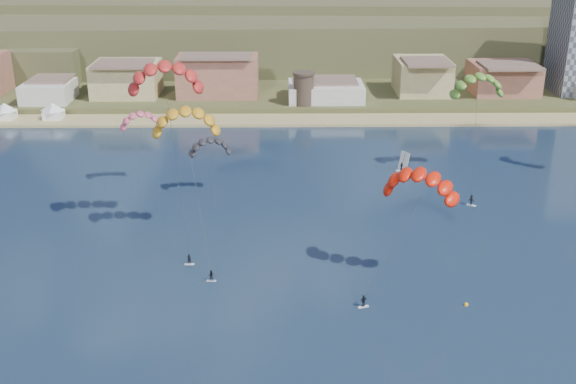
{
  "coord_description": "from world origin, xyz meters",
  "views": [
    {
      "loc": [
        -1.07,
        -65.29,
        48.73
      ],
      "look_at": [
        0.0,
        32.0,
        10.0
      ],
      "focal_mm": 43.83,
      "sensor_mm": 36.0,
      "label": 1
    }
  ],
  "objects_px": {
    "watchtower": "(304,88)",
    "windsurfer": "(402,165)",
    "kitesurfer_red": "(165,72)",
    "kitesurfer_yellow": "(186,117)",
    "buoy": "(466,305)",
    "kitesurfer_green": "(478,83)",
    "kitesurfer_orange": "(421,179)"
  },
  "relations": [
    {
      "from": "kitesurfer_green",
      "to": "windsurfer",
      "type": "relative_size",
      "value": 6.08
    },
    {
      "from": "watchtower",
      "to": "kitesurfer_yellow",
      "type": "xyz_separation_m",
      "value": [
        -20.22,
        -77.7,
        14.03
      ]
    },
    {
      "from": "watchtower",
      "to": "windsurfer",
      "type": "bearing_deg",
      "value": -67.72
    },
    {
      "from": "watchtower",
      "to": "kitesurfer_orange",
      "type": "bearing_deg",
      "value": -81.9
    },
    {
      "from": "kitesurfer_orange",
      "to": "watchtower",
      "type": "bearing_deg",
      "value": 98.1
    },
    {
      "from": "kitesurfer_yellow",
      "to": "buoy",
      "type": "height_order",
      "value": "kitesurfer_yellow"
    },
    {
      "from": "kitesurfer_yellow",
      "to": "kitesurfer_green",
      "type": "height_order",
      "value": "kitesurfer_yellow"
    },
    {
      "from": "kitesurfer_orange",
      "to": "kitesurfer_green",
      "type": "bearing_deg",
      "value": 66.28
    },
    {
      "from": "kitesurfer_red",
      "to": "buoy",
      "type": "height_order",
      "value": "kitesurfer_red"
    },
    {
      "from": "buoy",
      "to": "kitesurfer_green",
      "type": "bearing_deg",
      "value": 75.43
    },
    {
      "from": "kitesurfer_orange",
      "to": "windsurfer",
      "type": "bearing_deg",
      "value": 82.75
    },
    {
      "from": "watchtower",
      "to": "kitesurfer_green",
      "type": "height_order",
      "value": "kitesurfer_green"
    },
    {
      "from": "watchtower",
      "to": "kitesurfer_orange",
      "type": "height_order",
      "value": "kitesurfer_orange"
    },
    {
      "from": "kitesurfer_yellow",
      "to": "windsurfer",
      "type": "relative_size",
      "value": 6.24
    },
    {
      "from": "kitesurfer_red",
      "to": "windsurfer",
      "type": "relative_size",
      "value": 7.57
    },
    {
      "from": "windsurfer",
      "to": "buoy",
      "type": "bearing_deg",
      "value": -90.01
    },
    {
      "from": "kitesurfer_yellow",
      "to": "buoy",
      "type": "distance_m",
      "value": 48.32
    },
    {
      "from": "watchtower",
      "to": "kitesurfer_yellow",
      "type": "bearing_deg",
      "value": -104.59
    },
    {
      "from": "kitesurfer_orange",
      "to": "buoy",
      "type": "bearing_deg",
      "value": -52.99
    },
    {
      "from": "kitesurfer_red",
      "to": "kitesurfer_green",
      "type": "height_order",
      "value": "kitesurfer_red"
    },
    {
      "from": "kitesurfer_red",
      "to": "watchtower",
      "type": "bearing_deg",
      "value": 72.99
    },
    {
      "from": "kitesurfer_green",
      "to": "kitesurfer_red",
      "type": "bearing_deg",
      "value": -152.87
    },
    {
      "from": "kitesurfer_orange",
      "to": "windsurfer",
      "type": "distance_m",
      "value": 47.52
    },
    {
      "from": "windsurfer",
      "to": "buoy",
      "type": "xyz_separation_m",
      "value": [
        -0.01,
        -52.64,
        -1.15
      ]
    },
    {
      "from": "kitesurfer_red",
      "to": "kitesurfer_green",
      "type": "bearing_deg",
      "value": 27.13
    },
    {
      "from": "kitesurfer_red",
      "to": "windsurfer",
      "type": "xyz_separation_m",
      "value": [
        41.8,
        30.34,
        -25.53
      ]
    },
    {
      "from": "kitesurfer_green",
      "to": "windsurfer",
      "type": "bearing_deg",
      "value": 170.4
    },
    {
      "from": "kitesurfer_yellow",
      "to": "buoy",
      "type": "bearing_deg",
      "value": -27.69
    },
    {
      "from": "watchtower",
      "to": "windsurfer",
      "type": "xyz_separation_m",
      "value": [
        18.62,
        -45.44,
        -5.12
      ]
    },
    {
      "from": "kitesurfer_red",
      "to": "kitesurfer_yellow",
      "type": "bearing_deg",
      "value": -32.92
    },
    {
      "from": "kitesurfer_yellow",
      "to": "kitesurfer_green",
      "type": "bearing_deg",
      "value": 30.05
    },
    {
      "from": "kitesurfer_yellow",
      "to": "windsurfer",
      "type": "xyz_separation_m",
      "value": [
        38.84,
        32.26,
        -19.14
      ]
    }
  ]
}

